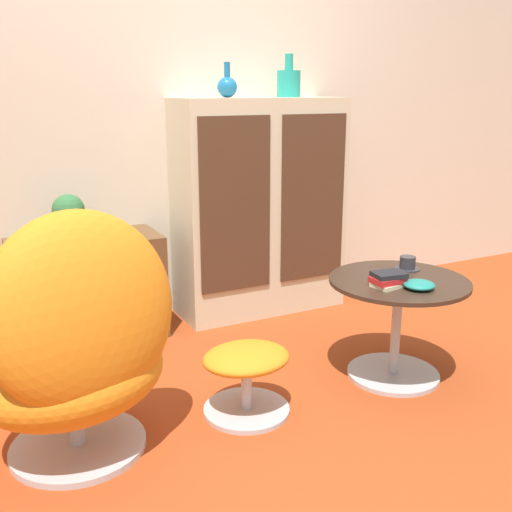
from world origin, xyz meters
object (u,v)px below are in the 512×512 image
sideboard (260,207)px  coffee_table (397,315)px  potted_plant (69,214)px  tv_console (88,289)px  bowl (419,285)px  ottoman (246,369)px  vase_leftmost (227,86)px  teacup (407,264)px  egg_chair (78,345)px  book_stack (388,279)px  vase_inner_left (289,82)px

sideboard → coffee_table: sideboard is taller
sideboard → potted_plant: 1.09m
tv_console → bowl: 1.69m
ottoman → vase_leftmost: (0.42, 1.08, 1.11)m
tv_console → vase_leftmost: (0.82, 0.00, 1.03)m
tv_console → ottoman: tv_console is taller
tv_console → teacup: tv_console is taller
coffee_table → bowl: (-0.01, -0.14, 0.19)m
bowl → sideboard: bearing=95.5°
sideboard → egg_chair: (-1.28, -1.08, -0.19)m
ottoman → potted_plant: bearing=113.4°
egg_chair → teacup: 1.55m
tv_console → book_stack: size_ratio=5.08×
vase_inner_left → book_stack: (-0.16, -1.15, -0.82)m
egg_chair → vase_leftmost: (1.08, 1.08, 0.87)m
coffee_table → vase_leftmost: 1.52m
potted_plant → teacup: 1.69m
coffee_table → book_stack: 0.23m
egg_chair → book_stack: size_ratio=6.30×
egg_chair → vase_leftmost: 1.76m
vase_leftmost → potted_plant: 1.08m
sideboard → bowl: (0.12, -1.23, -0.13)m
coffee_table → book_stack: bearing=-153.0°
egg_chair → potted_plant: 1.13m
teacup → bowl: 0.29m
egg_chair → book_stack: 1.30m
vase_inner_left → teacup: bearing=-85.3°
tv_console → teacup: 1.64m
vase_leftmost → bowl: size_ratio=1.38×
vase_inner_left → egg_chair: bearing=-143.4°
vase_leftmost → bowl: bearing=-75.6°
tv_console → bowl: tv_console is taller
bowl → potted_plant: bearing=134.3°
book_stack → bowl: book_stack is taller
coffee_table → potted_plant: size_ratio=2.68×
vase_inner_left → vase_leftmost: bearing=-180.0°
teacup → vase_inner_left: bearing=94.7°
sideboard → tv_console: bearing=179.9°
egg_chair → teacup: size_ratio=8.04×
tv_console → sideboard: bearing=-0.1°
egg_chair → book_stack: (1.30, -0.07, 0.07)m
vase_inner_left → bowl: 1.50m
book_stack → potted_plant: bearing=133.9°
tv_console → vase_inner_left: size_ratio=3.21×
coffee_table → vase_leftmost: (-0.33, 1.10, 1.00)m
vase_leftmost → potted_plant: size_ratio=0.79×
ottoman → book_stack: size_ratio=2.42×
sideboard → vase_leftmost: vase_leftmost is taller
sideboard → potted_plant: bearing=179.9°
sideboard → bowl: 1.25m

